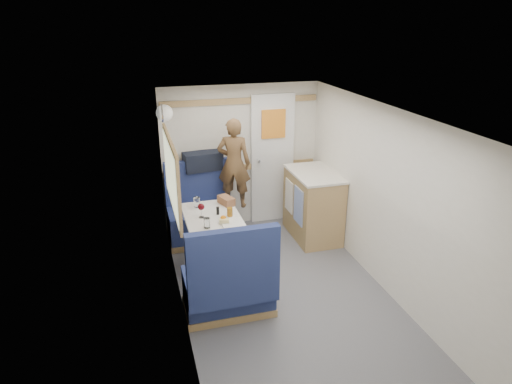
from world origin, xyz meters
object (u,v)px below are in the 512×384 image
object	(u,v)px
bench_near	(229,288)
beer_glass	(230,212)
duffel_bag	(203,161)
tumbler_left	(207,223)
pepper_grinder	(218,211)
bread_loaf	(226,201)
person	(234,163)
dinette_table	(213,228)
cheese_block	(224,221)
wine_glass	(201,207)
dome_light	(164,113)
bench_far	(202,219)
orange_fruit	(223,218)
tumbler_mid	(197,202)
tray	(233,224)
galley_counter	(313,205)

from	to	relation	value
bench_near	beer_glass	world-z (taller)	bench_near
duffel_bag	tumbler_left	size ratio (longest dim) A/B	4.55
pepper_grinder	bread_loaf	world-z (taller)	bread_loaf
person	dinette_table	bearing A→B (deg)	83.63
cheese_block	wine_glass	distance (m)	0.33
dome_light	pepper_grinder	bearing A→B (deg)	-61.14
bench_far	bread_loaf	bearing A→B (deg)	-68.82
cheese_block	pepper_grinder	size ratio (longest dim) A/B	1.14
bench_near	duffel_bag	distance (m)	2.11
duffel_bag	wine_glass	size ratio (longest dim) A/B	3.03
bench_far	bread_loaf	xyz separation A→B (m)	(0.23, -0.58, 0.47)
duffel_bag	bread_loaf	size ratio (longest dim) A/B	2.24
dinette_table	orange_fruit	size ratio (longest dim) A/B	14.08
person	tumbler_mid	size ratio (longest dim) A/B	9.93
bench_near	tumbler_mid	size ratio (longest dim) A/B	8.74
person	orange_fruit	xyz separation A→B (m)	(-0.37, -1.05, -0.28)
dome_light	orange_fruit	xyz separation A→B (m)	(0.47, -1.06, -0.98)
bench_near	bread_loaf	bearing A→B (deg)	78.91
orange_fruit	tumbler_left	size ratio (longest dim) A/B	0.58
person	tumbler_left	bearing A→B (deg)	85.59
tray	tumbler_left	bearing A→B (deg)	179.91
dome_light	wine_glass	world-z (taller)	dome_light
galley_counter	tumbler_mid	bearing A→B (deg)	-170.92
orange_fruit	tumbler_left	bearing A→B (deg)	-156.44
orange_fruit	wine_glass	bearing A→B (deg)	137.44
cheese_block	tumbler_mid	bearing A→B (deg)	111.67
dome_light	tumbler_left	bearing A→B (deg)	-76.29
galley_counter	cheese_block	distance (m)	1.62
tray	wine_glass	bearing A→B (deg)	136.95
cheese_block	pepper_grinder	world-z (taller)	pepper_grinder
bench_near	orange_fruit	xyz separation A→B (m)	(0.08, 0.65, 0.47)
wine_glass	bread_loaf	bearing A→B (deg)	40.75
dome_light	tray	bearing A→B (deg)	-63.84
galley_counter	tumbler_left	bearing A→B (deg)	-151.80
person	tumbler_mid	distance (m)	0.84
bench_far	tray	size ratio (longest dim) A/B	3.39
bench_near	tumbler_mid	distance (m)	1.26
dinette_table	person	size ratio (longest dim) A/B	0.77
dinette_table	orange_fruit	xyz separation A→B (m)	(0.08, -0.21, 0.20)
tray	cheese_block	size ratio (longest dim) A/B	2.96
orange_fruit	pepper_grinder	bearing A→B (deg)	94.08
dinette_table	bench_near	world-z (taller)	bench_near
duffel_bag	tumbler_mid	distance (m)	0.89
orange_fruit	beer_glass	xyz separation A→B (m)	(0.11, 0.14, -0.00)
dome_light	duffel_bag	bearing A→B (deg)	29.39
orange_fruit	bench_near	bearing A→B (deg)	-97.41
galley_counter	beer_glass	bearing A→B (deg)	-154.24
orange_fruit	person	bearing A→B (deg)	70.68
orange_fruit	bench_far	bearing A→B (deg)	94.52
bench_far	person	world-z (taller)	person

